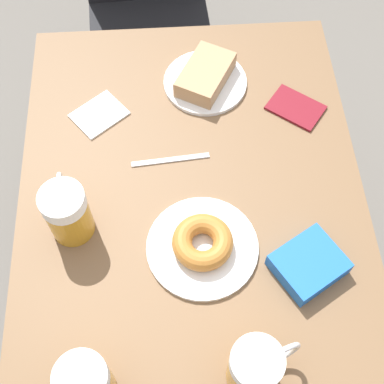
{
  "coord_description": "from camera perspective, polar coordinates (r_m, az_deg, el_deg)",
  "views": [
    {
      "loc": [
        -0.04,
        -0.57,
        1.73
      ],
      "look_at": [
        0.0,
        0.0,
        0.73
      ],
      "focal_mm": 50.0,
      "sensor_mm": 36.0,
      "label": 1
    }
  ],
  "objects": [
    {
      "name": "passport_near_edge",
      "position": [
        1.33,
        10.99,
        8.83
      ],
      "size": [
        0.15,
        0.15,
        0.01
      ],
      "rotation": [
        0.0,
        0.0,
        0.91
      ],
      "color": "maroon",
      "rests_on": "table"
    },
    {
      "name": "fork",
      "position": [
        1.22,
        -2.31,
        3.45
      ],
      "size": [
        0.18,
        0.03,
        0.0
      ],
      "rotation": [
        0.0,
        0.0,
        4.8
      ],
      "color": "silver",
      "rests_on": "table"
    },
    {
      "name": "plate_with_donut",
      "position": [
        1.1,
        1.12,
        -5.62
      ],
      "size": [
        0.23,
        0.23,
        0.05
      ],
      "color": "white",
      "rests_on": "table"
    },
    {
      "name": "blue_pouch",
      "position": [
        1.11,
        12.33,
        -7.54
      ],
      "size": [
        0.17,
        0.16,
        0.04
      ],
      "rotation": [
        0.0,
        0.0,
        0.54
      ],
      "color": "blue",
      "rests_on": "table"
    },
    {
      "name": "ground_plane",
      "position": [
        1.83,
        -0.0,
        -11.34
      ],
      "size": [
        8.0,
        8.0,
        0.0
      ],
      "primitive_type": "plane",
      "color": "#666059"
    },
    {
      "name": "napkin_folded",
      "position": [
        1.31,
        -9.88,
        8.16
      ],
      "size": [
        0.15,
        0.15,
        0.0
      ],
      "rotation": [
        0.0,
        0.0,
        0.67
      ],
      "color": "white",
      "rests_on": "table"
    },
    {
      "name": "beer_mug_left",
      "position": [
        1.11,
        -13.17,
        -2.06
      ],
      "size": [
        0.09,
        0.14,
        0.14
      ],
      "color": "#C68C23",
      "rests_on": "table"
    },
    {
      "name": "plate_with_cake",
      "position": [
        1.34,
        1.43,
        12.11
      ],
      "size": [
        0.21,
        0.21,
        0.05
      ],
      "color": "white",
      "rests_on": "table"
    },
    {
      "name": "chair",
      "position": [
        1.87,
        -4.79,
        19.77
      ],
      "size": [
        0.42,
        0.42,
        0.85
      ],
      "rotation": [
        0.0,
        0.0,
        0.05
      ],
      "color": "black",
      "rests_on": "ground_plane"
    },
    {
      "name": "beer_mug_right",
      "position": [
        0.98,
        6.79,
        -18.12
      ],
      "size": [
        0.13,
        0.09,
        0.14
      ],
      "color": "#C68C23",
      "rests_on": "table"
    },
    {
      "name": "table",
      "position": [
        1.23,
        -0.0,
        -1.86
      ],
      "size": [
        0.76,
        1.04,
        0.71
      ],
      "color": "brown",
      "rests_on": "ground_plane"
    }
  ]
}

